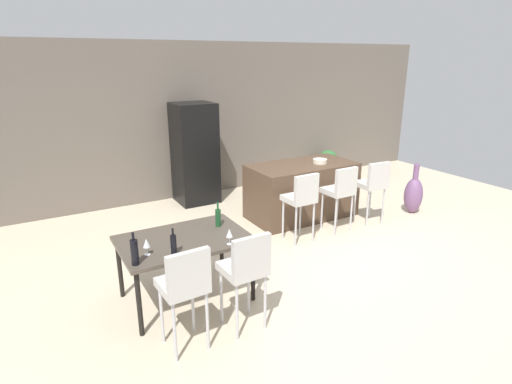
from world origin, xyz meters
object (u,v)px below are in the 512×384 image
kitchen_island (302,190)px  wine_bottle_end (218,217)px  dining_table (184,244)px  wine_glass_left (229,233)px  dining_chair_near (185,283)px  wine_glass_far (146,243)px  bar_chair_middle (341,189)px  dining_chair_far (246,266)px  wine_bottle_middle (174,244)px  potted_plant (328,162)px  fruit_bowl (320,161)px  bar_chair_right (373,183)px  refrigerator (195,154)px  bar_chair_left (301,197)px  wine_bottle_right (134,252)px  floor_vase (413,195)px

kitchen_island → wine_bottle_end: wine_bottle_end is taller
dining_table → wine_glass_left: 0.56m
dining_chair_near → wine_bottle_end: bearing=50.8°
wine_glass_far → bar_chair_middle: bearing=14.1°
dining_table → dining_chair_far: (0.31, -0.83, 0.02)m
dining_chair_near → wine_bottle_end: (0.78, 0.95, 0.15)m
wine_glass_left → wine_glass_far: bearing=167.1°
wine_bottle_middle → potted_plant: wine_bottle_middle is taller
kitchen_island → dining_chair_near: bearing=-142.2°
wine_bottle_end → fruit_bowl: 2.75m
wine_bottle_middle → wine_glass_far: size_ratio=1.60×
dining_table → wine_bottle_end: 0.52m
bar_chair_right → potted_plant: 2.73m
wine_bottle_middle → wine_glass_far: (-0.24, 0.12, 0.02)m
wine_bottle_middle → fruit_bowl: 3.57m
dining_chair_near → wine_glass_left: 0.82m
fruit_bowl → potted_plant: 2.43m
wine_bottle_middle → refrigerator: refrigerator is taller
dining_table → refrigerator: 3.40m
bar_chair_left → wine_glass_far: bearing=-161.9°
wine_bottle_right → fruit_bowl: 3.93m
dining_chair_far → wine_glass_left: bearing=83.7°
dining_table → wine_bottle_end: size_ratio=4.71×
bar_chair_middle → wine_bottle_end: size_ratio=3.58×
dining_chair_near → wine_glass_far: 0.67m
bar_chair_left → floor_vase: 2.44m
bar_chair_middle → wine_glass_far: (-3.21, -0.81, 0.17)m
bar_chair_left → bar_chair_middle: (0.73, -0.00, 0.00)m
bar_chair_right → wine_glass_far: (-3.89, -0.81, 0.17)m
bar_chair_right → dining_chair_far: 3.44m
refrigerator → potted_plant: (3.16, -0.01, -0.54)m
bar_chair_middle → bar_chair_right: (0.68, 0.00, 0.00)m
bar_chair_left → dining_chair_far: 2.23m
bar_chair_left → bar_chair_right: size_ratio=1.00×
wine_bottle_end → wine_glass_far: (-0.93, -0.32, 0.01)m
dining_chair_far → floor_vase: 4.38m
bar_chair_middle → floor_vase: size_ratio=1.20×
wine_bottle_end → wine_bottle_right: (-1.08, -0.46, 0.02)m
kitchen_island → bar_chair_right: (0.80, -0.84, 0.24)m
wine_bottle_middle → potted_plant: bearing=35.5°
wine_bottle_middle → bar_chair_left: bearing=22.5°
dining_chair_near → floor_vase: dining_chair_near is taller
dining_chair_far → fruit_bowl: (2.61, 2.19, 0.26)m
wine_bottle_middle → floor_vase: size_ratio=0.32×
dining_chair_near → wine_bottle_middle: 0.54m
wine_glass_far → dining_table: bearing=22.8°
wine_glass_far → refrigerator: (1.84, 3.29, 0.06)m
dining_table → wine_bottle_right: bearing=-151.1°
wine_bottle_right → refrigerator: refrigerator is taller
dining_table → refrigerator: refrigerator is taller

